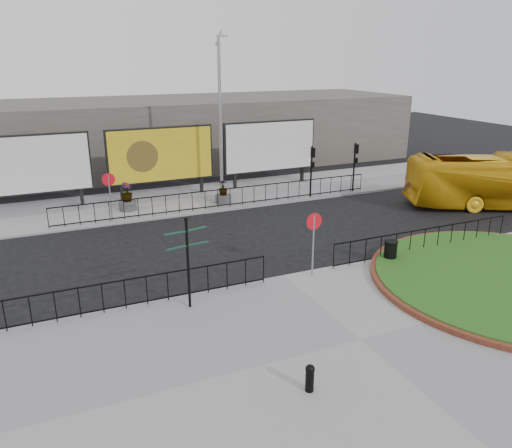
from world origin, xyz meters
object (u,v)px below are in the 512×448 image
planter_a (127,199)px  fingerpost_sign (188,254)px  bollard (310,377)px  lamp_post (220,117)px  billboard_mid (161,155)px  litter_bin (390,252)px  bus (507,181)px  planter_b (223,195)px

planter_a → fingerpost_sign: bearing=-90.5°
bollard → lamp_post: bearing=76.9°
billboard_mid → bollard: (-1.05, -19.43, -2.07)m
lamp_post → billboard_mid: bearing=146.7°
litter_bin → planter_a: (-8.43, 11.60, 0.13)m
litter_bin → bus: size_ratio=0.09×
billboard_mid → fingerpost_sign: billboard_mid is taller
billboard_mid → planter_b: billboard_mid is taller
billboard_mid → bus: 19.52m
lamp_post → planter_a: lamp_post is taller
bus → billboard_mid: bearing=85.4°
fingerpost_sign → bus: fingerpost_sign is taller
fingerpost_sign → lamp_post: bearing=60.2°
billboard_mid → planter_a: size_ratio=4.04×
bollard → planter_b: (3.83, 16.65, 0.08)m
bollard → billboard_mid: bearing=86.9°
planter_a → planter_b: planter_a is taller
billboard_mid → planter_b: 4.41m
litter_bin → planter_b: planter_b is taller
planter_a → lamp_post: bearing=0.0°
fingerpost_sign → planter_a: bearing=84.5°
billboard_mid → litter_bin: bearing=-66.1°
fingerpost_sign → planter_b: 12.46m
planter_b → bollard: bearing=-103.0°
lamp_post → litter_bin: 12.71m
planter_b → planter_a: bearing=171.2°
fingerpost_sign → bollard: (1.47, -5.46, -1.50)m
litter_bin → lamp_post: bearing=104.5°
bus → planter_b: bus is taller
fingerpost_sign → bollard: fingerpost_sign is taller
bollard → planter_a: planter_a is taller
litter_bin → planter_a: size_ratio=0.59×
billboard_mid → lamp_post: lamp_post is taller
fingerpost_sign → planter_a: (0.09, 12.00, -1.32)m
lamp_post → planter_b: (-0.23, -0.81, -4.22)m
lamp_post → planter_b: lamp_post is taller
fingerpost_sign → planter_a: size_ratio=2.06×
bus → fingerpost_sign: bearing=127.5°
billboard_mid → bollard: 19.56m
fingerpost_sign → planter_b: fingerpost_sign is taller
planter_a → bollard: bearing=-85.5°
fingerpost_sign → bus: bearing=7.8°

